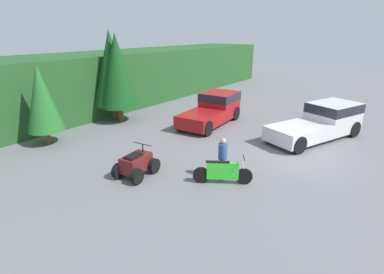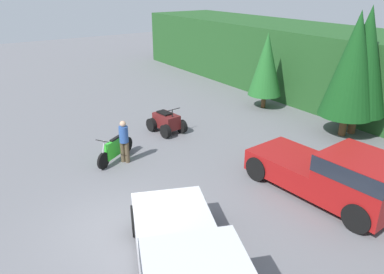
% 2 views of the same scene
% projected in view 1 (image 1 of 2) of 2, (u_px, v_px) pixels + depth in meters
% --- Properties ---
extents(ground_plane, '(80.00, 80.00, 0.00)m').
position_uv_depth(ground_plane, '(299.00, 158.00, 14.34)').
color(ground_plane, slate).
extents(hillside_backdrop, '(44.00, 6.00, 4.17)m').
position_uv_depth(hillside_backdrop, '(89.00, 83.00, 22.54)').
color(hillside_backdrop, '#235123').
rests_on(hillside_backdrop, ground_plane).
extents(tree_left, '(1.87, 1.87, 4.25)m').
position_uv_depth(tree_left, '(42.00, 98.00, 15.37)').
color(tree_left, brown).
rests_on(tree_left, ground_plane).
extents(tree_mid_left, '(2.51, 2.51, 5.71)m').
position_uv_depth(tree_mid_left, '(117.00, 71.00, 19.10)').
color(tree_mid_left, brown).
rests_on(tree_mid_left, ground_plane).
extents(tree_mid_right, '(2.59, 2.59, 5.89)m').
position_uv_depth(tree_mid_right, '(112.00, 68.00, 19.47)').
color(tree_mid_right, brown).
rests_on(tree_mid_right, ground_plane).
extents(pickup_truck_red, '(5.25, 2.53, 1.90)m').
position_uv_depth(pickup_truck_red, '(214.00, 108.00, 19.58)').
color(pickup_truck_red, maroon).
rests_on(pickup_truck_red, ground_plane).
extents(pickup_truck_second, '(6.25, 4.11, 1.90)m').
position_uv_depth(pickup_truck_second, '(322.00, 120.00, 16.84)').
color(pickup_truck_second, silver).
rests_on(pickup_truck_second, ground_plane).
extents(dirt_bike, '(1.37, 2.05, 1.17)m').
position_uv_depth(dirt_bike, '(223.00, 172.00, 11.83)').
color(dirt_bike, black).
rests_on(dirt_bike, ground_plane).
extents(quad_atv, '(1.90, 1.39, 1.27)m').
position_uv_depth(quad_atv, '(136.00, 165.00, 12.50)').
color(quad_atv, black).
rests_on(quad_atv, ground_plane).
extents(rider_person, '(0.51, 0.51, 1.77)m').
position_uv_depth(rider_person, '(223.00, 157.00, 12.09)').
color(rider_person, brown).
rests_on(rider_person, ground_plane).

